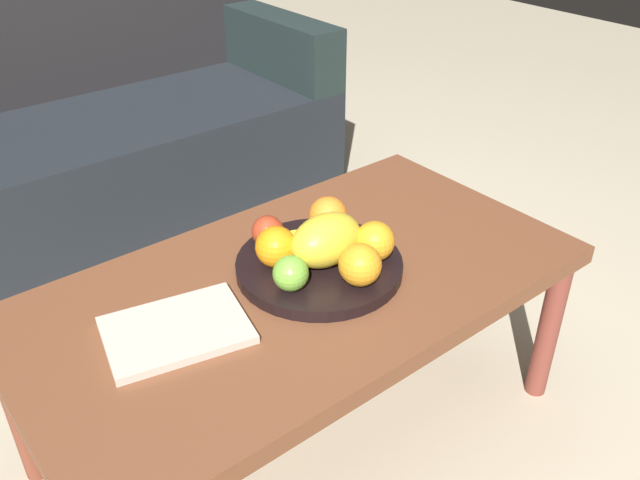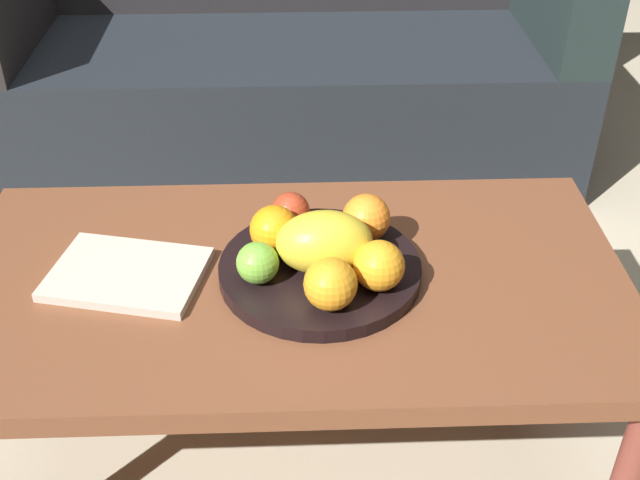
# 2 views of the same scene
# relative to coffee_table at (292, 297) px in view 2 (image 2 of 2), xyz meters

# --- Properties ---
(ground_plane) EXTENTS (8.00, 8.00, 0.00)m
(ground_plane) POSITION_rel_coffee_table_xyz_m (0.00, 0.00, -0.38)
(ground_plane) COLOR #BAAB90
(coffee_table) EXTENTS (1.14, 0.61, 0.43)m
(coffee_table) POSITION_rel_coffee_table_xyz_m (0.00, 0.00, 0.00)
(coffee_table) COLOR brown
(coffee_table) RESTS_ON ground_plane
(couch) EXTENTS (1.70, 0.70, 0.90)m
(couch) POSITION_rel_coffee_table_xyz_m (-0.01, 1.24, -0.08)
(couch) COLOR black
(couch) RESTS_ON ground_plane
(fruit_bowl) EXTENTS (0.34, 0.34, 0.03)m
(fruit_bowl) POSITION_rel_coffee_table_xyz_m (0.05, -0.00, 0.06)
(fruit_bowl) COLOR black
(fruit_bowl) RESTS_ON coffee_table
(melon_large_front) EXTENTS (0.16, 0.11, 0.11)m
(melon_large_front) POSITION_rel_coffee_table_xyz_m (0.05, -0.01, 0.12)
(melon_large_front) COLOR yellow
(melon_large_front) RESTS_ON fruit_bowl
(orange_front) EXTENTS (0.08, 0.08, 0.08)m
(orange_front) POSITION_rel_coffee_table_xyz_m (0.06, -0.11, 0.11)
(orange_front) COLOR orange
(orange_front) RESTS_ON fruit_bowl
(orange_left) EXTENTS (0.08, 0.08, 0.08)m
(orange_left) POSITION_rel_coffee_table_xyz_m (0.14, -0.06, 0.11)
(orange_left) COLOR orange
(orange_left) RESTS_ON fruit_bowl
(orange_right) EXTENTS (0.08, 0.08, 0.08)m
(orange_right) POSITION_rel_coffee_table_xyz_m (-0.03, 0.04, 0.11)
(orange_right) COLOR orange
(orange_right) RESTS_ON fruit_bowl
(orange_back) EXTENTS (0.08, 0.08, 0.08)m
(orange_back) POSITION_rel_coffee_table_xyz_m (0.13, 0.07, 0.11)
(orange_back) COLOR orange
(orange_back) RESTS_ON fruit_bowl
(apple_front) EXTENTS (0.07, 0.07, 0.07)m
(apple_front) POSITION_rel_coffee_table_xyz_m (0.00, 0.11, 0.11)
(apple_front) COLOR #A7361D
(apple_front) RESTS_ON fruit_bowl
(apple_left) EXTENTS (0.07, 0.07, 0.07)m
(apple_left) POSITION_rel_coffee_table_xyz_m (-0.05, -0.04, 0.11)
(apple_left) COLOR #6EAF38
(apple_left) RESTS_ON fruit_bowl
(banana_bunch) EXTENTS (0.16, 0.14, 0.06)m
(banana_bunch) POSITION_rel_coffee_table_xyz_m (0.07, 0.04, 0.10)
(banana_bunch) COLOR yellow
(banana_bunch) RESTS_ON fruit_bowl
(magazine) EXTENTS (0.28, 0.23, 0.02)m
(magazine) POSITION_rel_coffee_table_xyz_m (-0.28, 0.01, 0.05)
(magazine) COLOR beige
(magazine) RESTS_ON coffee_table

